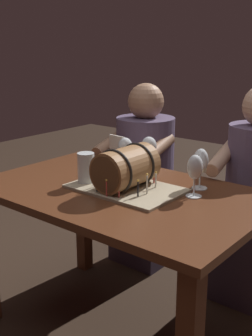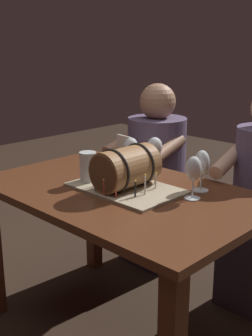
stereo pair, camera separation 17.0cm
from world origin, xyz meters
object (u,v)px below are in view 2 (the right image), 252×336
Objects in this scene: beer_pint at (88,168)px; wine_glass_rose at (155,148)px; wine_glass_red at (131,148)px; menu_card at (124,150)px; dining_table at (121,214)px; person_seated_left at (156,182)px; wine_glass_empty at (193,170)px; barrel_cake at (126,171)px; wine_glass_white at (202,165)px.

wine_glass_rose is at bearing 77.04° from beer_pint.
wine_glass_red is 1.06× the size of menu_card.
dining_table is 0.45m from menu_card.
wine_glass_rose is 1.09× the size of menu_card.
menu_card is at bearing -76.05° from person_seated_left.
wine_glass_red is at bearing -66.33° from person_seated_left.
menu_card is (-0.57, 0.17, -0.04)m from wine_glass_empty.
barrel_cake is at bearing 16.41° from beer_pint.
dining_table is 8.58× the size of beer_pint.
beer_pint is at bearing -102.96° from wine_glass_rose.
wine_glass_white is 0.11m from wine_glass_empty.
menu_card is at bearing 106.31° from beer_pint.
person_seated_left is (-0.66, 0.54, -0.33)m from wine_glass_empty.
dining_table is 0.76m from person_seated_left.
menu_card reaches higher than dining_table.
dining_table is 0.21m from barrel_cake.
wine_glass_rose is at bearing 108.53° from barrel_cake.
menu_card is 0.14× the size of person_seated_left.
barrel_cake reaches higher than beer_pint.
menu_card is (-0.54, 0.06, -0.04)m from wine_glass_white.
menu_card is at bearing 173.15° from wine_glass_white.
wine_glass_rose reaches higher than dining_table.
barrel_cake is 3.29× the size of beer_pint.
wine_glass_white and wine_glass_empty have the same top height.
wine_glass_rose is at bearing 152.22° from wine_glass_empty.
menu_card is (-0.29, 0.28, -0.01)m from barrel_cake.
wine_glass_empty is at bearing 22.18° from dining_table.
person_seated_left reaches higher than wine_glass_empty.
wine_glass_empty is at bearing -11.43° from menu_card.
wine_glass_empty reaches higher than wine_glass_red.
dining_table is 6.94× the size of wine_glass_white.
wine_glass_rose is (-0.10, 0.31, 0.03)m from barrel_cake.
person_seated_left is at bearing 145.26° from wine_glass_white.
wine_glass_red is 1.14× the size of beer_pint.
wine_glass_rose is 0.36m from wine_glass_white.
wine_glass_empty is 1.15× the size of menu_card.
dining_table is 0.39m from wine_glass_red.
wine_glass_red is at bearing -142.02° from wine_glass_rose.
wine_glass_red is at bearing 164.92° from wine_glass_empty.
wine_glass_red reaches higher than beer_pint.
barrel_cake is 0.43× the size of person_seated_left.
wine_glass_red is 0.55m from person_seated_left.
wine_glass_rose is 0.95× the size of wine_glass_white.
wine_glass_white is (0.35, -0.09, 0.00)m from wine_glass_rose.
wine_glass_white is 0.45m from wine_glass_red.
beer_pint is at bearing -88.14° from wine_glass_red.
barrel_cake is 0.33m from wine_glass_rose.
wine_glass_white is at bearing 41.54° from barrel_cake.
beer_pint is at bearing -147.85° from wine_glass_white.
beer_pint is at bearing -163.59° from barrel_cake.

